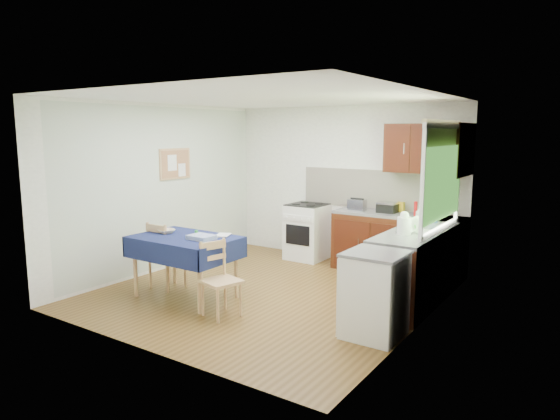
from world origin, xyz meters
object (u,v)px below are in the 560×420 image
Objects in this scene: sandwich_press at (387,207)px; kettle at (404,224)px; toaster at (357,205)px; chair_near at (219,277)px; dining_table at (185,245)px; chair_far at (164,254)px; dish_rack at (414,230)px.

kettle reaches higher than sandwich_press.
chair_near is at bearing -75.02° from toaster.
toaster is 0.94× the size of kettle.
dining_table is 1.43× the size of chair_far.
sandwich_press reaches higher than chair_far.
dish_rack is (1.26, -1.08, -0.07)m from toaster.
sandwich_press is 0.99× the size of kettle.
sandwich_press is (0.88, 2.78, 0.52)m from chair_near.
chair_near is 3.20× the size of sandwich_press.
sandwich_press is (0.44, 0.10, -0.01)m from toaster.
toaster reaches higher than chair_far.
chair_near is 2.77m from toaster.
chair_far is at bearing -160.05° from kettle.
dish_rack is at bearing -156.82° from chair_far.
dining_table is 3.46× the size of dish_rack.
toaster is 1.76m from kettle.
kettle is (0.76, -1.39, 0.04)m from sandwich_press.
chair_far is 3.53× the size of toaster.
toaster is at bearing 169.94° from sandwich_press.
toaster is at bearing -125.87° from chair_far.
dish_rack is (0.81, -1.17, -0.06)m from sandwich_press.
toaster is (0.44, 2.68, 0.53)m from chair_near.
dish_rack reaches higher than chair_far.
chair_far is (-0.48, 0.09, -0.20)m from dining_table.
chair_near is 2.31× the size of dish_rack.
dining_table is 2.83m from dish_rack.
sandwich_press is 0.72× the size of dish_rack.
dining_table is at bearing -172.44° from dish_rack.
dish_rack is 0.24m from kettle.
dining_table is 5.04× the size of toaster.
chair_near is 3.17× the size of kettle.
toaster is 1.66m from dish_rack.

